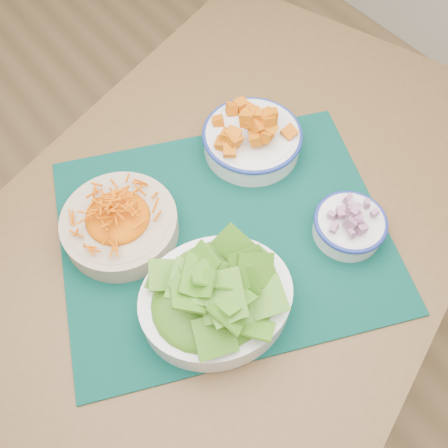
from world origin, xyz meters
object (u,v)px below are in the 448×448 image
Objects in this scene: table at (234,237)px; squash_bowl at (252,133)px; placemat at (224,233)px; lettuce_bowl at (216,295)px; carrot_bowl at (119,221)px; onion_bowl at (350,223)px.

squash_bowl is (0.12, 0.09, 0.15)m from table.
squash_bowl is at bearing 59.82° from placemat.
placemat is 2.48× the size of squash_bowl.
lettuce_bowl is at bearing -139.26° from squash_bowl.
table is 2.41× the size of placemat.
squash_bowl is at bearing 1.22° from carrot_bowl.
placemat is (-0.05, -0.03, 0.10)m from table.
carrot_bowl is at bearing 165.15° from placemat.
placemat is 0.19m from carrot_bowl.
table is 10.74× the size of onion_bowl.
table is at bearing 128.07° from onion_bowl.
squash_bowl is 1.79× the size of onion_bowl.
table is 0.25m from carrot_bowl.
table is 5.98× the size of squash_bowl.
placemat is at bearing -38.35° from carrot_bowl.
carrot_bowl is at bearing 141.87° from onion_bowl.
carrot_bowl reaches higher than table.
table is 0.25m from lettuce_bowl.
lettuce_bowl is (0.05, -0.22, 0.02)m from carrot_bowl.
lettuce_bowl is 2.32× the size of onion_bowl.
table is 0.21m from squash_bowl.
squash_bowl is 0.35m from lettuce_bowl.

